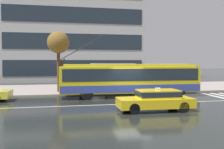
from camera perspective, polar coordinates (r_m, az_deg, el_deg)
ground_plane at (r=19.49m, az=4.36°, el=-5.87°), size 160.00×160.00×0.00m
sidewalk_slab at (r=28.24m, az=-0.75°, el=-2.99°), size 80.00×10.00×0.14m
crosswalk_stripe_edge_near at (r=23.69m, az=21.92°, el=-4.50°), size 0.44×4.40×0.01m
lane_centre_line at (r=18.36m, az=5.40°, el=-6.42°), size 72.00×0.14×0.01m
trolleybus at (r=21.84m, az=3.92°, el=-0.92°), size 12.21×2.73×5.07m
taxi_oncoming_near at (r=15.84m, az=9.68°, el=-5.38°), size 4.55×1.90×1.39m
bus_shelter at (r=25.54m, az=0.01°, el=1.05°), size 4.17×1.90×2.64m
pedestrian_at_shelter at (r=25.36m, az=12.31°, el=-0.08°), size 1.32×1.32×1.96m
pedestrian_approaching_curb at (r=23.80m, az=-9.55°, el=-1.74°), size 0.46×0.46×1.57m
pedestrian_walking_past at (r=24.34m, az=4.10°, el=-0.21°), size 1.34×1.34×1.93m
pedestrian_waiting_by_pole at (r=25.97m, az=-1.39°, el=0.18°), size 1.36×1.36×2.00m
street_tree_bare at (r=24.60m, az=-11.74°, el=6.69°), size 2.05×2.05×5.62m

